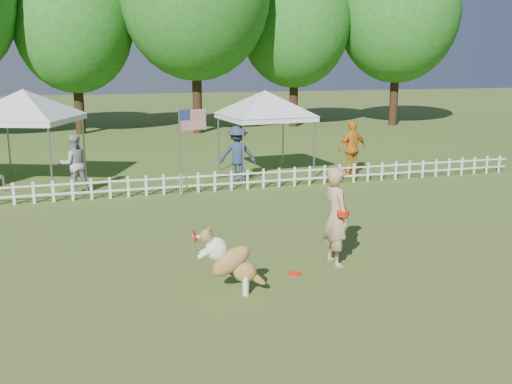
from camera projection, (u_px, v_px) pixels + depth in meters
ground at (261, 279)px, 10.07m from camera, size 120.00×120.00×0.00m
picket_fence at (190, 183)px, 16.53m from camera, size 22.00×0.08×0.60m
handler at (336, 216)px, 10.60m from camera, size 0.50×0.71×1.87m
dog at (232, 261)px, 9.34m from camera, size 1.13×0.70×1.11m
frisbee_on_turf at (295, 274)px, 10.28m from camera, size 0.25×0.25×0.02m
canopy_tent_left at (27, 139)px, 17.38m from camera, size 3.60×3.60×2.87m
canopy_tent_right at (265, 134)px, 19.02m from camera, size 2.89×2.89×2.76m
flag_pole at (180, 153)px, 15.96m from camera, size 0.92×0.47×2.49m
spectator_a at (74, 164)px, 16.50m from camera, size 0.93×0.79×1.71m
spectator_b at (238, 154)px, 17.90m from camera, size 1.29×0.96×1.79m
spectator_c at (352, 148)px, 19.03m from camera, size 1.12×0.60×1.82m
tree_center_left at (75, 38)px, 29.12m from camera, size 6.00×6.00×9.80m
tree_center_right at (195, 10)px, 29.09m from camera, size 7.60×7.60×12.60m
tree_right at (295, 35)px, 32.43m from camera, size 6.20×6.20×10.40m
tree_far_right at (398, 27)px, 33.08m from camera, size 7.00×7.00×11.40m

